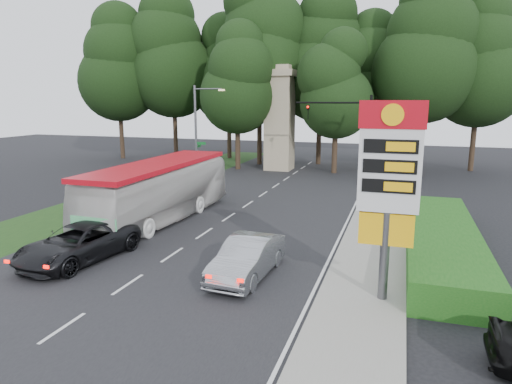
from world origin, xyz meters
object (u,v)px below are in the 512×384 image
(traffic_signal_mast, at_px, (353,127))
(streetlight_signs, at_px, (198,129))
(monument, at_px, (280,118))
(transit_bus, at_px, (160,192))
(suv_charcoal, at_px, (78,243))
(gas_station_pylon, at_px, (389,175))
(sedan_silver, at_px, (247,258))

(traffic_signal_mast, relative_size, streetlight_signs, 0.90)
(streetlight_signs, relative_size, monument, 0.80)
(traffic_signal_mast, height_order, transit_bus, traffic_signal_mast)
(streetlight_signs, height_order, monument, monument)
(traffic_signal_mast, xyz_separation_m, transit_bus, (-9.18, -14.82, -2.98))
(traffic_signal_mast, xyz_separation_m, suv_charcoal, (-9.18, -21.84, -3.89))
(gas_station_pylon, bearing_deg, sedan_silver, 172.45)
(traffic_signal_mast, xyz_separation_m, sedan_silver, (-1.65, -21.32, -3.89))
(traffic_signal_mast, height_order, streetlight_signs, streetlight_signs)
(traffic_signal_mast, height_order, suv_charcoal, traffic_signal_mast)
(gas_station_pylon, bearing_deg, transit_bus, 150.52)
(streetlight_signs, distance_m, sedan_silver, 22.55)
(monument, xyz_separation_m, transit_bus, (-1.50, -20.83, -3.41))
(traffic_signal_mast, relative_size, transit_bus, 0.59)
(monument, height_order, suv_charcoal, monument)
(transit_bus, height_order, suv_charcoal, transit_bus)
(streetlight_signs, relative_size, transit_bus, 0.66)
(transit_bus, bearing_deg, streetlight_signs, 107.67)
(monument, bearing_deg, transit_bus, -94.12)
(gas_station_pylon, height_order, monument, monument)
(gas_station_pylon, xyz_separation_m, transit_bus, (-12.70, 7.18, -2.76))
(streetlight_signs, bearing_deg, monument, 58.03)
(transit_bus, height_order, sedan_silver, transit_bus)
(gas_station_pylon, height_order, transit_bus, gas_station_pylon)
(traffic_signal_mast, bearing_deg, suv_charcoal, -112.79)
(traffic_signal_mast, distance_m, streetlight_signs, 12.83)
(monument, bearing_deg, streetlight_signs, -121.97)
(monument, xyz_separation_m, suv_charcoal, (-1.50, -27.85, -4.32))
(streetlight_signs, height_order, sedan_silver, streetlight_signs)
(transit_bus, distance_m, suv_charcoal, 7.08)
(sedan_silver, bearing_deg, gas_station_pylon, -4.50)
(monument, bearing_deg, gas_station_pylon, -68.20)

